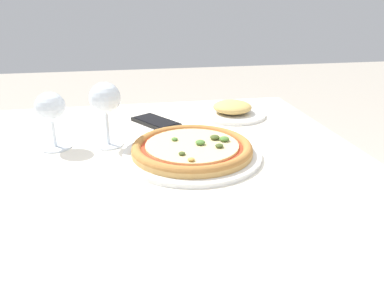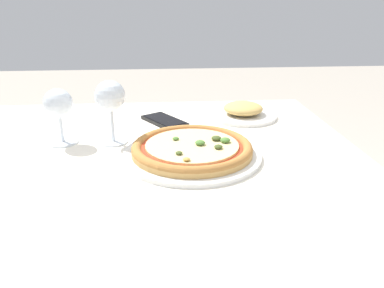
{
  "view_description": "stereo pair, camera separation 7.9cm",
  "coord_description": "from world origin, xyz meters",
  "px_view_note": "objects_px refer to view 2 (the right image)",
  "views": [
    {
      "loc": [
        0.03,
        -0.77,
        1.05
      ],
      "look_at": [
        0.17,
        -0.01,
        0.74
      ],
      "focal_mm": 35.0,
      "sensor_mm": 36.0,
      "label": 1
    },
    {
      "loc": [
        0.11,
        -0.78,
        1.05
      ],
      "look_at": [
        0.17,
        -0.01,
        0.74
      ],
      "focal_mm": 35.0,
      "sensor_mm": 36.0,
      "label": 2
    }
  ],
  "objects_px": {
    "pizza_plate": "(192,149)",
    "wine_glass_far_left": "(58,106)",
    "dining_table": "(119,194)",
    "side_plate": "(243,112)",
    "cell_phone": "(164,121)",
    "wine_glass_far_right": "(110,98)"
  },
  "relations": [
    {
      "from": "dining_table",
      "to": "wine_glass_far_right",
      "type": "height_order",
      "value": "wine_glass_far_right"
    },
    {
      "from": "wine_glass_far_right",
      "to": "cell_phone",
      "type": "xyz_separation_m",
      "value": [
        0.13,
        0.14,
        -0.11
      ]
    },
    {
      "from": "dining_table",
      "to": "wine_glass_far_left",
      "type": "bearing_deg",
      "value": 143.58
    },
    {
      "from": "pizza_plate",
      "to": "wine_glass_far_left",
      "type": "height_order",
      "value": "wine_glass_far_left"
    },
    {
      "from": "cell_phone",
      "to": "pizza_plate",
      "type": "bearing_deg",
      "value": -76.25
    },
    {
      "from": "dining_table",
      "to": "wine_glass_far_left",
      "type": "xyz_separation_m",
      "value": [
        -0.14,
        0.1,
        0.19
      ]
    },
    {
      "from": "pizza_plate",
      "to": "wine_glass_far_left",
      "type": "bearing_deg",
      "value": 160.7
    },
    {
      "from": "wine_glass_far_left",
      "to": "cell_phone",
      "type": "distance_m",
      "value": 0.3
    },
    {
      "from": "pizza_plate",
      "to": "wine_glass_far_right",
      "type": "distance_m",
      "value": 0.23
    },
    {
      "from": "pizza_plate",
      "to": "wine_glass_far_left",
      "type": "xyz_separation_m",
      "value": [
        -0.31,
        0.11,
        0.08
      ]
    },
    {
      "from": "dining_table",
      "to": "pizza_plate",
      "type": "xyz_separation_m",
      "value": [
        0.17,
        -0.01,
        0.11
      ]
    },
    {
      "from": "dining_table",
      "to": "side_plate",
      "type": "xyz_separation_m",
      "value": [
        0.34,
        0.28,
        0.11
      ]
    },
    {
      "from": "wine_glass_far_left",
      "to": "wine_glass_far_right",
      "type": "relative_size",
      "value": 0.88
    },
    {
      "from": "dining_table",
      "to": "wine_glass_far_right",
      "type": "xyz_separation_m",
      "value": [
        -0.02,
        0.1,
        0.21
      ]
    },
    {
      "from": "side_plate",
      "to": "dining_table",
      "type": "bearing_deg",
      "value": -141.33
    },
    {
      "from": "wine_glass_far_left",
      "to": "side_plate",
      "type": "relative_size",
      "value": 0.68
    },
    {
      "from": "dining_table",
      "to": "side_plate",
      "type": "height_order",
      "value": "side_plate"
    },
    {
      "from": "dining_table",
      "to": "cell_phone",
      "type": "relative_size",
      "value": 7.16
    },
    {
      "from": "side_plate",
      "to": "wine_glass_far_right",
      "type": "bearing_deg",
      "value": -153.54
    },
    {
      "from": "pizza_plate",
      "to": "cell_phone",
      "type": "distance_m",
      "value": 0.25
    },
    {
      "from": "pizza_plate",
      "to": "cell_phone",
      "type": "bearing_deg",
      "value": 103.75
    },
    {
      "from": "cell_phone",
      "to": "wine_glass_far_left",
      "type": "bearing_deg",
      "value": -151.27
    }
  ]
}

